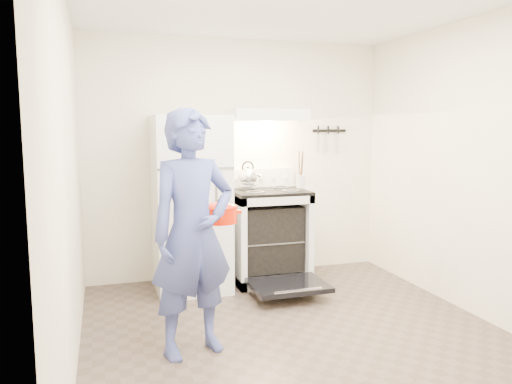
% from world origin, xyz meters
% --- Properties ---
extents(floor, '(3.60, 3.60, 0.00)m').
position_xyz_m(floor, '(0.00, 0.00, 0.00)').
color(floor, '#4F4138').
rests_on(floor, ground).
extents(back_wall, '(3.20, 0.02, 2.50)m').
position_xyz_m(back_wall, '(0.00, 1.80, 1.25)').
color(back_wall, beige).
rests_on(back_wall, ground).
extents(refrigerator, '(0.70, 0.70, 1.70)m').
position_xyz_m(refrigerator, '(-0.58, 1.45, 0.85)').
color(refrigerator, silver).
rests_on(refrigerator, floor).
extents(stove_body, '(0.76, 0.65, 0.92)m').
position_xyz_m(stove_body, '(0.23, 1.48, 0.46)').
color(stove_body, silver).
rests_on(stove_body, floor).
extents(cooktop, '(0.76, 0.65, 0.03)m').
position_xyz_m(cooktop, '(0.23, 1.48, 0.94)').
color(cooktop, black).
rests_on(cooktop, stove_body).
extents(backsplash, '(0.76, 0.07, 0.20)m').
position_xyz_m(backsplash, '(0.23, 1.76, 1.05)').
color(backsplash, silver).
rests_on(backsplash, cooktop).
extents(oven_door, '(0.70, 0.54, 0.04)m').
position_xyz_m(oven_door, '(0.23, 0.88, 0.12)').
color(oven_door, black).
rests_on(oven_door, floor).
extents(oven_rack, '(0.60, 0.52, 0.01)m').
position_xyz_m(oven_rack, '(0.23, 1.48, 0.44)').
color(oven_rack, slate).
rests_on(oven_rack, stove_body).
extents(range_hood, '(0.76, 0.50, 0.12)m').
position_xyz_m(range_hood, '(0.23, 1.55, 1.71)').
color(range_hood, silver).
rests_on(range_hood, back_wall).
extents(knife_strip, '(0.40, 0.02, 0.03)m').
position_xyz_m(knife_strip, '(1.05, 1.79, 1.55)').
color(knife_strip, black).
rests_on(knife_strip, back_wall).
extents(pizza_stone, '(0.36, 0.36, 0.02)m').
position_xyz_m(pizza_stone, '(0.18, 1.47, 0.45)').
color(pizza_stone, '#87684E').
rests_on(pizza_stone, oven_rack).
extents(tea_kettle, '(0.24, 0.20, 0.29)m').
position_xyz_m(tea_kettle, '(0.04, 1.58, 1.10)').
color(tea_kettle, silver).
rests_on(tea_kettle, cooktop).
extents(utensil_jar, '(0.10, 0.10, 0.13)m').
position_xyz_m(utensil_jar, '(0.53, 1.33, 1.05)').
color(utensil_jar, silver).
rests_on(utensil_jar, cooktop).
extents(person, '(0.72, 0.58, 1.72)m').
position_xyz_m(person, '(-0.81, 0.03, 0.86)').
color(person, navy).
rests_on(person, floor).
extents(dutch_oven, '(0.34, 0.27, 0.22)m').
position_xyz_m(dutch_oven, '(-0.53, 0.40, 0.91)').
color(dutch_oven, red).
rests_on(dutch_oven, person).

